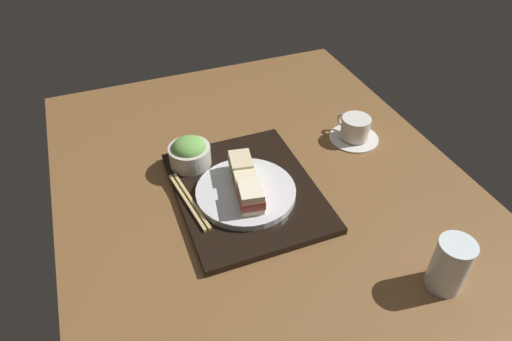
{
  "coord_description": "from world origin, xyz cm",
  "views": [
    {
      "loc": [
        71.57,
        -32.67,
        76.21
      ],
      "look_at": [
        -6.98,
        -2.17,
        5.0
      ],
      "focal_mm": 31.99,
      "sensor_mm": 36.0,
      "label": 1
    }
  ],
  "objects": [
    {
      "name": "salad_bowl",
      "position": [
        -19.31,
        -15.43,
        5.34
      ],
      "size": [
        10.64,
        10.64,
        7.48
      ],
      "color": "beige",
      "rests_on": "serving_tray"
    },
    {
      "name": "coffee_cup",
      "position": [
        -15.65,
        30.74,
        3.0
      ],
      "size": [
        13.81,
        13.81,
        6.84
      ],
      "color": "silver",
      "rests_on": "ground_plane"
    },
    {
      "name": "serving_tray",
      "position": [
        -5.15,
        -5.45,
        0.91
      ],
      "size": [
        40.94,
        32.59,
        1.82
      ],
      "primitive_type": "cube",
      "color": "black",
      "rests_on": "ground_plane"
    },
    {
      "name": "sandwich_plate",
      "position": [
        -3.06,
        -6.28,
        2.66
      ],
      "size": [
        23.75,
        23.75,
        1.68
      ],
      "primitive_type": "cylinder",
      "color": "silver",
      "rests_on": "serving_tray"
    },
    {
      "name": "sandwich_middle",
      "position": [
        -3.06,
        -6.28,
        5.76
      ],
      "size": [
        7.98,
        6.43,
        4.52
      ],
      "color": "beige",
      "rests_on": "sandwich_plate"
    },
    {
      "name": "ground_plane",
      "position": [
        0.0,
        0.0,
        -1.5
      ],
      "size": [
        140.0,
        100.0,
        3.0
      ],
      "primitive_type": "cube",
      "color": "brown"
    },
    {
      "name": "sandwich_near",
      "position": [
        -8.49,
        -5.48,
        6.1
      ],
      "size": [
        8.4,
        6.58,
        5.2
      ],
      "color": "beige",
      "rests_on": "sandwich_plate"
    },
    {
      "name": "sandwich_far",
      "position": [
        2.37,
        -7.07,
        6.24
      ],
      "size": [
        8.25,
        6.69,
        5.48
      ],
      "color": "#EFE5C1",
      "rests_on": "sandwich_plate"
    },
    {
      "name": "chopsticks_pair",
      "position": [
        -5.52,
        -19.53,
        2.17
      ],
      "size": [
        21.07,
        4.84,
        0.7
      ],
      "color": "tan",
      "rests_on": "serving_tray"
    },
    {
      "name": "drinking_glass",
      "position": [
        33.79,
        21.98,
        5.98
      ],
      "size": [
        7.18,
        7.18,
        11.97
      ],
      "primitive_type": "cylinder",
      "color": "silver",
      "rests_on": "ground_plane"
    }
  ]
}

